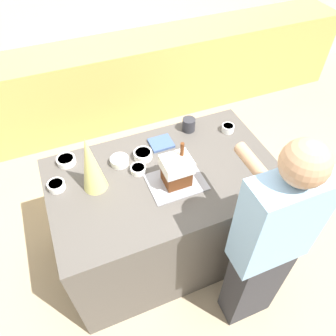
# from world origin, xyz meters

# --- Properties ---
(ground_plane) EXTENTS (12.00, 12.00, 0.00)m
(ground_plane) POSITION_xyz_m (0.00, 0.00, 0.00)
(ground_plane) COLOR tan
(back_cabinet_block) EXTENTS (6.00, 0.60, 0.93)m
(back_cabinet_block) POSITION_xyz_m (0.00, 1.91, 0.46)
(back_cabinet_block) COLOR tan
(back_cabinet_block) RESTS_ON ground_plane
(kitchen_island) EXTENTS (1.56, 0.95, 0.91)m
(kitchen_island) POSITION_xyz_m (0.00, 0.00, 0.46)
(kitchen_island) COLOR #514C47
(kitchen_island) RESTS_ON ground_plane
(baking_tray) EXTENTS (0.37, 0.28, 0.01)m
(baking_tray) POSITION_xyz_m (0.04, -0.09, 0.92)
(baking_tray) COLOR #9E9EA8
(baking_tray) RESTS_ON kitchen_island
(gingerbread_house) EXTENTS (0.18, 0.16, 0.30)m
(gingerbread_house) POSITION_xyz_m (0.05, -0.09, 1.03)
(gingerbread_house) COLOR #5B2D14
(gingerbread_house) RESTS_ON baking_tray
(decorative_tree) EXTENTS (0.16, 0.16, 0.42)m
(decorative_tree) POSITION_xyz_m (-0.45, 0.08, 1.12)
(decorative_tree) COLOR #DBD675
(decorative_tree) RESTS_ON kitchen_island
(candy_bowl_far_left) EXTENTS (0.11, 0.11, 0.04)m
(candy_bowl_far_left) POSITION_xyz_m (-0.15, 0.10, 0.94)
(candy_bowl_far_left) COLOR white
(candy_bowl_far_left) RESTS_ON kitchen_island
(candy_bowl_beside_tree) EXTENTS (0.13, 0.13, 0.05)m
(candy_bowl_beside_tree) POSITION_xyz_m (-0.25, 0.22, 0.94)
(candy_bowl_beside_tree) COLOR silver
(candy_bowl_beside_tree) RESTS_ON kitchen_island
(candy_bowl_near_tray_left) EXTENTS (0.11, 0.11, 0.05)m
(candy_bowl_near_tray_left) POSITION_xyz_m (-0.69, 0.16, 0.94)
(candy_bowl_near_tray_left) COLOR white
(candy_bowl_near_tray_left) RESTS_ON kitchen_island
(candy_bowl_near_tray_right) EXTENTS (0.09, 0.09, 0.05)m
(candy_bowl_near_tray_right) POSITION_xyz_m (0.62, 0.24, 0.94)
(candy_bowl_near_tray_right) COLOR white
(candy_bowl_near_tray_right) RESTS_ON kitchen_island
(candy_bowl_center_rear) EXTENTS (0.13, 0.13, 0.05)m
(candy_bowl_center_rear) POSITION_xyz_m (-0.08, 0.21, 0.94)
(candy_bowl_center_rear) COLOR white
(candy_bowl_center_rear) RESTS_ON kitchen_island
(candy_bowl_far_right) EXTENTS (0.13, 0.13, 0.05)m
(candy_bowl_far_right) POSITION_xyz_m (-0.59, 0.36, 0.94)
(candy_bowl_far_right) COLOR white
(candy_bowl_far_right) RESTS_ON kitchen_island
(cookbook) EXTENTS (0.17, 0.15, 0.02)m
(cookbook) POSITION_xyz_m (0.09, 0.29, 0.92)
(cookbook) COLOR #3F598C
(cookbook) RESTS_ON kitchen_island
(mug) EXTENTS (0.10, 0.10, 0.10)m
(mug) POSITION_xyz_m (0.34, 0.37, 0.96)
(mug) COLOR #2D2D33
(mug) RESTS_ON kitchen_island
(person) EXTENTS (0.44, 0.55, 1.68)m
(person) POSITION_xyz_m (0.35, -0.70, 0.87)
(person) COLOR #333338
(person) RESTS_ON ground_plane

